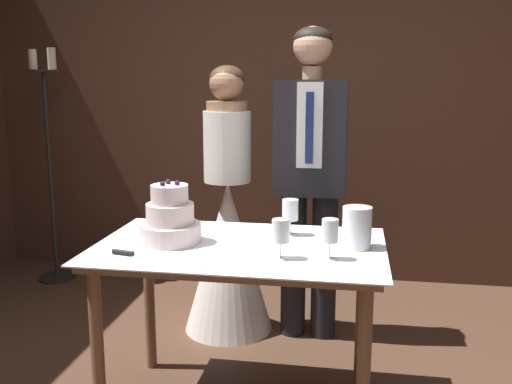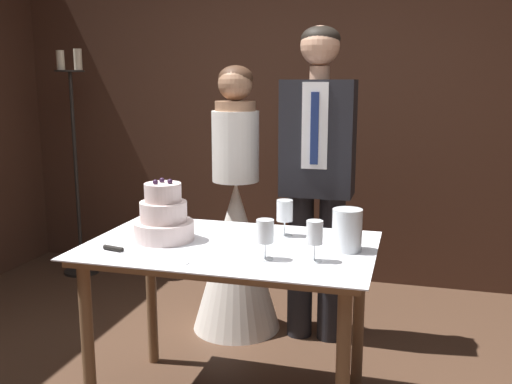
% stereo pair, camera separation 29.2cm
% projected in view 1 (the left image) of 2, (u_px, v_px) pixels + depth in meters
% --- Properties ---
extents(wall_back, '(4.91, 0.12, 2.85)m').
position_uv_depth(wall_back, '(287.00, 93.00, 4.34)').
color(wall_back, '#472B1E').
rests_on(wall_back, ground_plane).
extents(cake_table, '(1.28, 0.81, 0.80)m').
position_uv_depth(cake_table, '(240.00, 267.00, 2.56)').
color(cake_table, brown).
rests_on(cake_table, ground_plane).
extents(tiered_cake, '(0.28, 0.28, 0.29)m').
position_uv_depth(tiered_cake, '(170.00, 220.00, 2.56)').
color(tiered_cake, beige).
rests_on(tiered_cake, cake_table).
extents(cake_knife, '(0.43, 0.12, 0.02)m').
position_uv_depth(cake_knife, '(140.00, 256.00, 2.36)').
color(cake_knife, silver).
rests_on(cake_knife, cake_table).
extents(wine_glass_near, '(0.07, 0.07, 0.17)m').
position_uv_depth(wine_glass_near, '(281.00, 232.00, 2.32)').
color(wine_glass_near, silver).
rests_on(wine_glass_near, cake_table).
extents(wine_glass_middle, '(0.08, 0.08, 0.17)m').
position_uv_depth(wine_glass_middle, '(290.00, 212.00, 2.68)').
color(wine_glass_middle, silver).
rests_on(wine_glass_middle, cake_table).
extents(wine_glass_far, '(0.07, 0.07, 0.17)m').
position_uv_depth(wine_glass_far, '(330.00, 232.00, 2.32)').
color(wine_glass_far, silver).
rests_on(wine_glass_far, cake_table).
extents(hurricane_candle, '(0.13, 0.13, 0.18)m').
position_uv_depth(hurricane_candle, '(357.00, 228.00, 2.48)').
color(hurricane_candle, silver).
rests_on(hurricane_candle, cake_table).
extents(bride, '(0.54, 0.54, 1.61)m').
position_uv_depth(bride, '(228.00, 237.00, 3.46)').
color(bride, white).
rests_on(bride, ground_plane).
extents(groom, '(0.41, 0.25, 1.82)m').
position_uv_depth(groom, '(310.00, 167.00, 3.29)').
color(groom, black).
rests_on(groom, ground_plane).
extents(candle_stand, '(0.28, 0.28, 1.75)m').
position_uv_depth(candle_stand, '(50.00, 172.00, 4.29)').
color(candle_stand, black).
rests_on(candle_stand, ground_plane).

